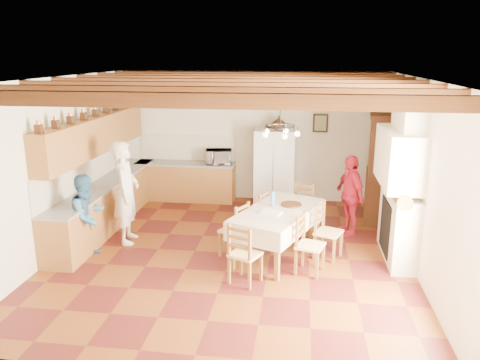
# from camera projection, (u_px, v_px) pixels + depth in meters

# --- Properties ---
(floor) EXTENTS (6.00, 6.50, 0.02)m
(floor) POSITION_uv_depth(u_px,v_px,m) (232.00, 254.00, 8.18)
(floor) COLOR #501915
(floor) RESTS_ON ground
(ceiling) EXTENTS (6.00, 6.50, 0.02)m
(ceiling) POSITION_uv_depth(u_px,v_px,m) (231.00, 77.00, 7.39)
(ceiling) COLOR white
(ceiling) RESTS_ON ground
(wall_back) EXTENTS (6.00, 0.02, 3.00)m
(wall_back) POSITION_uv_depth(u_px,v_px,m) (253.00, 137.00, 10.90)
(wall_back) COLOR beige
(wall_back) RESTS_ON ground
(wall_front) EXTENTS (6.00, 0.02, 3.00)m
(wall_front) POSITION_uv_depth(u_px,v_px,m) (183.00, 248.00, 4.67)
(wall_front) COLOR beige
(wall_front) RESTS_ON ground
(wall_left) EXTENTS (0.02, 6.50, 3.00)m
(wall_left) POSITION_uv_depth(u_px,v_px,m) (62.00, 165.00, 8.17)
(wall_left) COLOR beige
(wall_left) RESTS_ON ground
(wall_right) EXTENTS (0.02, 6.50, 3.00)m
(wall_right) POSITION_uv_depth(u_px,v_px,m) (419.00, 176.00, 7.40)
(wall_right) COLOR beige
(wall_right) RESTS_ON ground
(ceiling_beams) EXTENTS (6.00, 6.30, 0.16)m
(ceiling_beams) POSITION_uv_depth(u_px,v_px,m) (231.00, 84.00, 7.41)
(ceiling_beams) COLOR #3A1B0C
(ceiling_beams) RESTS_ON ground
(lower_cabinets_left) EXTENTS (0.60, 4.30, 0.86)m
(lower_cabinets_left) POSITION_uv_depth(u_px,v_px,m) (107.00, 205.00, 9.41)
(lower_cabinets_left) COLOR olive
(lower_cabinets_left) RESTS_ON ground
(lower_cabinets_back) EXTENTS (2.30, 0.60, 0.86)m
(lower_cabinets_back) POSITION_uv_depth(u_px,v_px,m) (186.00, 182.00, 11.09)
(lower_cabinets_back) COLOR olive
(lower_cabinets_back) RESTS_ON ground
(countertop_left) EXTENTS (0.62, 4.30, 0.04)m
(countertop_left) POSITION_uv_depth(u_px,v_px,m) (106.00, 183.00, 9.30)
(countertop_left) COLOR gray
(countertop_left) RESTS_ON lower_cabinets_left
(countertop_back) EXTENTS (2.34, 0.62, 0.04)m
(countertop_back) POSITION_uv_depth(u_px,v_px,m) (185.00, 163.00, 10.97)
(countertop_back) COLOR gray
(countertop_back) RESTS_ON lower_cabinets_back
(backsplash_left) EXTENTS (0.03, 4.30, 0.60)m
(backsplash_left) POSITION_uv_depth(u_px,v_px,m) (91.00, 167.00, 9.25)
(backsplash_left) COLOR beige
(backsplash_left) RESTS_ON ground
(backsplash_back) EXTENTS (2.30, 0.03, 0.60)m
(backsplash_back) POSITION_uv_depth(u_px,v_px,m) (188.00, 148.00, 11.16)
(backsplash_back) COLOR beige
(backsplash_back) RESTS_ON ground
(upper_cabinets) EXTENTS (0.35, 4.20, 0.70)m
(upper_cabinets) POSITION_uv_depth(u_px,v_px,m) (96.00, 135.00, 9.06)
(upper_cabinets) COLOR olive
(upper_cabinets) RESTS_ON ground
(fireplace) EXTENTS (0.56, 1.60, 2.80)m
(fireplace) POSITION_uv_depth(u_px,v_px,m) (398.00, 178.00, 7.66)
(fireplace) COLOR beige
(fireplace) RESTS_ON ground
(wall_picture) EXTENTS (0.34, 0.03, 0.42)m
(wall_picture) POSITION_uv_depth(u_px,v_px,m) (320.00, 123.00, 10.58)
(wall_picture) COLOR black
(wall_picture) RESTS_ON ground
(refrigerator) EXTENTS (0.90, 0.75, 1.76)m
(refrigerator) POSITION_uv_depth(u_px,v_px,m) (274.00, 168.00, 10.51)
(refrigerator) COLOR white
(refrigerator) RESTS_ON floor
(hutch) EXTENTS (0.67, 1.29, 2.23)m
(hutch) POSITION_uv_depth(u_px,v_px,m) (379.00, 167.00, 9.63)
(hutch) COLOR #321D0C
(hutch) RESTS_ON floor
(dining_table) EXTENTS (1.62, 2.14, 0.84)m
(dining_table) POSITION_uv_depth(u_px,v_px,m) (278.00, 214.00, 7.90)
(dining_table) COLOR beige
(dining_table) RESTS_ON floor
(chandelier) EXTENTS (0.47, 0.47, 0.03)m
(chandelier) POSITION_uv_depth(u_px,v_px,m) (280.00, 126.00, 7.51)
(chandelier) COLOR black
(chandelier) RESTS_ON ground
(chair_left_near) EXTENTS (0.55, 0.56, 0.96)m
(chair_left_near) POSITION_uv_depth(u_px,v_px,m) (234.00, 229.00, 7.98)
(chair_left_near) COLOR brown
(chair_left_near) RESTS_ON floor
(chair_left_far) EXTENTS (0.53, 0.54, 0.96)m
(chair_left_far) POSITION_uv_depth(u_px,v_px,m) (256.00, 215.00, 8.67)
(chair_left_far) COLOR brown
(chair_left_far) RESTS_ON floor
(chair_right_near) EXTENTS (0.51, 0.52, 0.96)m
(chair_right_near) POSITION_uv_depth(u_px,v_px,m) (310.00, 245.00, 7.33)
(chair_right_near) COLOR brown
(chair_right_near) RESTS_ON floor
(chair_right_far) EXTENTS (0.53, 0.54, 0.96)m
(chair_right_far) POSITION_uv_depth(u_px,v_px,m) (329.00, 231.00, 7.87)
(chair_right_far) COLOR brown
(chair_right_far) RESTS_ON floor
(chair_end_near) EXTENTS (0.55, 0.54, 0.96)m
(chair_end_near) POSITION_uv_depth(u_px,v_px,m) (245.00, 253.00, 7.02)
(chair_end_near) COLOR brown
(chair_end_near) RESTS_ON floor
(chair_end_far) EXTENTS (0.53, 0.52, 0.96)m
(chair_end_far) POSITION_uv_depth(u_px,v_px,m) (301.00, 209.00, 9.03)
(chair_end_far) COLOR brown
(chair_end_far) RESTS_ON floor
(person_man) EXTENTS (0.56, 0.75, 1.89)m
(person_man) POSITION_uv_depth(u_px,v_px,m) (126.00, 192.00, 8.47)
(person_man) COLOR silver
(person_man) RESTS_ON floor
(person_woman_blue) EXTENTS (0.76, 0.85, 1.46)m
(person_woman_blue) POSITION_uv_depth(u_px,v_px,m) (88.00, 216.00, 7.87)
(person_woman_blue) COLOR teal
(person_woman_blue) RESTS_ON floor
(person_woman_red) EXTENTS (0.71, 0.98, 1.54)m
(person_woman_red) POSITION_uv_depth(u_px,v_px,m) (350.00, 195.00, 8.89)
(person_woman_red) COLOR red
(person_woman_red) RESTS_ON floor
(microwave) EXTENTS (0.65, 0.50, 0.32)m
(microwave) POSITION_uv_depth(u_px,v_px,m) (219.00, 157.00, 10.82)
(microwave) COLOR silver
(microwave) RESTS_ON countertop_back
(fridge_vase) EXTENTS (0.33, 0.33, 0.30)m
(fridge_vase) POSITION_uv_depth(u_px,v_px,m) (279.00, 123.00, 10.23)
(fridge_vase) COLOR #321D0C
(fridge_vase) RESTS_ON refrigerator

